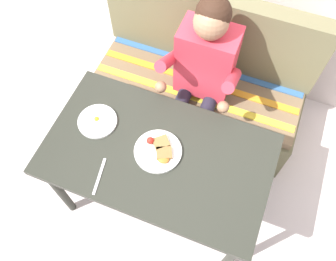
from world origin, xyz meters
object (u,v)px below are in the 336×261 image
plate_eggs (97,121)px  knife (99,176)px  plate_breakfast (159,151)px  person (202,71)px  couch (199,87)px  table (158,159)px

plate_eggs → knife: bearing=-61.4°
plate_breakfast → plate_eggs: plate_breakfast is taller
plate_eggs → knife: 0.32m
person → plate_eggs: 0.68m
knife → plate_eggs: bearing=108.8°
couch → plate_breakfast: (0.00, -0.76, 0.41)m
person → plate_breakfast: (-0.04, -0.58, 0.00)m
plate_breakfast → knife: 0.33m
knife → couch: bearing=67.5°
table → knife: size_ratio=6.00×
knife → table: bearing=36.0°
table → knife: (-0.22, -0.23, 0.08)m
table → couch: size_ratio=0.83×
table → plate_breakfast: bearing=69.4°
person → knife: (-0.27, -0.82, -0.01)m
person → plate_breakfast: person is taller
table → plate_eggs: bearing=172.0°
table → person: 0.60m
couch → plate_eggs: (-0.38, -0.71, 0.41)m
couch → person: 0.45m
table → person: (0.05, 0.59, 0.09)m
person → plate_breakfast: 0.58m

